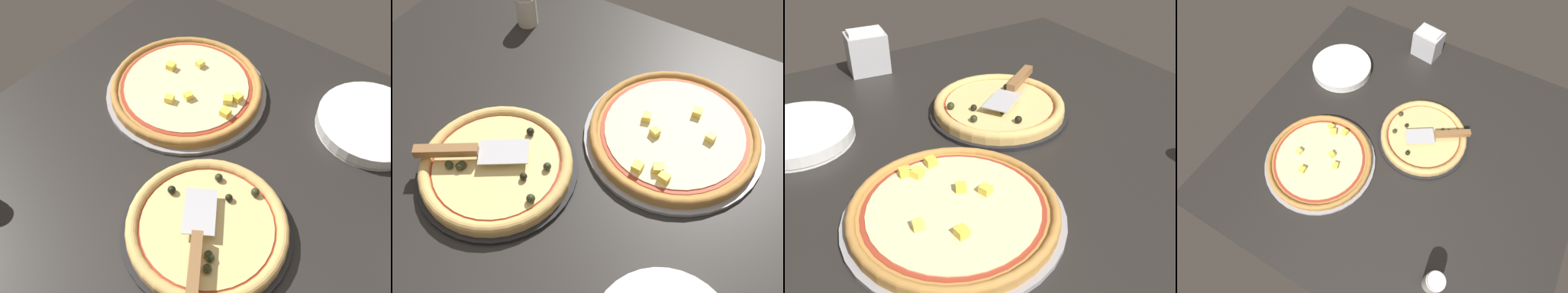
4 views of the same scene
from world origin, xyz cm
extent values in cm
cube|color=black|center=(0.00, 0.00, -1.80)|extent=(124.93, 119.42, 3.60)
cylinder|color=black|center=(-4.55, -6.37, 0.50)|extent=(34.80, 34.80, 1.00)
cylinder|color=#DBAD60|center=(-4.55, -6.37, 1.85)|extent=(32.71, 32.71, 1.70)
torus|color=#DBAD60|center=(-4.55, -6.37, 2.70)|extent=(32.71, 32.71, 2.54)
cylinder|color=maroon|center=(-4.55, -6.37, 2.77)|extent=(28.43, 28.43, 0.15)
cylinder|color=#E5C67A|center=(-4.55, -6.37, 2.90)|extent=(26.82, 26.82, 0.40)
sphere|color=black|center=(2.80, -6.49, 3.89)|extent=(1.58, 1.58, 1.58)
sphere|color=#282D19|center=(-9.93, -10.60, 3.97)|extent=(1.75, 1.75, 1.75)
sphere|color=#282D19|center=(7.15, -10.09, 4.01)|extent=(1.83, 1.83, 1.83)
sphere|color=#282D19|center=(5.62, -1.92, 3.95)|extent=(1.70, 1.70, 1.70)
sphere|color=black|center=(-2.18, -1.52, 3.84)|extent=(1.48, 1.48, 1.48)
sphere|color=#282D19|center=(-10.18, -11.21, 3.96)|extent=(1.72, 1.72, 1.72)
sphere|color=#282D19|center=(-12.29, -12.04, 4.02)|extent=(1.84, 1.84, 1.84)
sphere|color=black|center=(-2.83, 4.02, 3.97)|extent=(1.75, 1.75, 1.75)
cylinder|color=#939399|center=(24.32, 21.43, 0.50)|extent=(40.89, 40.89, 1.00)
cylinder|color=#B77F3D|center=(24.32, 21.43, 1.80)|extent=(38.44, 38.44, 1.59)
torus|color=#B77F3D|center=(24.32, 21.43, 2.59)|extent=(38.44, 38.44, 1.81)
cylinder|color=#A33823|center=(24.32, 21.43, 2.67)|extent=(33.41, 33.41, 0.15)
cylinder|color=beige|center=(24.32, 21.43, 2.79)|extent=(31.52, 31.52, 0.40)
cube|color=#F9E05B|center=(32.10, 22.93, 3.79)|extent=(2.23, 2.12, 1.59)
cube|color=#F4D64C|center=(17.40, 21.22, 3.79)|extent=(2.44, 2.58, 1.59)
cube|color=#F4D64C|center=(25.79, 9.66, 3.79)|extent=(3.04, 3.01, 1.59)
cube|color=yellow|center=(21.86, 7.74, 3.79)|extent=(2.17, 2.30, 1.59)
cube|color=yellow|center=(26.76, 28.34, 3.79)|extent=(2.26, 2.30, 1.59)
cube|color=yellow|center=(20.92, 18.10, 3.79)|extent=(2.51, 2.40, 1.59)
cube|color=yellow|center=(27.77, 8.15, 3.79)|extent=(2.49, 2.20, 1.59)
cube|color=#B7B7BC|center=(-3.86, -4.05, 5.05)|extent=(12.30, 11.05, 0.24)
cube|color=olive|center=(-13.93, -10.40, 5.93)|extent=(12.45, 8.98, 2.00)
cylinder|color=silver|center=(-28.72, 39.20, 4.34)|extent=(5.75, 5.75, 8.69)
camera|label=1|loc=(-41.04, -31.26, 83.60)|focal=42.00mm
camera|label=2|loc=(40.81, -44.64, 82.05)|focal=42.00mm
camera|label=3|loc=(53.67, 76.28, 57.58)|focal=42.00mm
camera|label=4|loc=(-17.02, 54.85, 102.51)|focal=28.00mm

